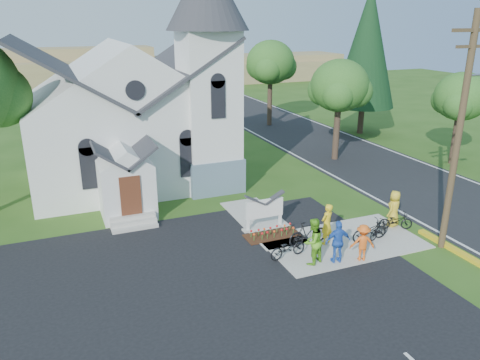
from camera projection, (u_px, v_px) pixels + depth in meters
name	position (u px, v px, depth m)	size (l,w,h in m)	color
ground	(320.00, 253.00, 20.23)	(120.00, 120.00, 0.00)	#2B5016
parking_lot	(174.00, 315.00, 15.99)	(20.00, 16.00, 0.02)	black
road	(330.00, 147.00, 36.91)	(8.00, 90.00, 0.02)	black
sidewalk	(343.00, 242.00, 21.20)	(7.00, 4.00, 0.05)	#AAA49A
church	(133.00, 97.00, 27.49)	(12.35, 12.00, 13.00)	white
church_sign	(264.00, 209.00, 22.27)	(2.20, 0.40, 1.70)	#AAA49A
flower_bed	(272.00, 235.00, 21.81)	(2.60, 1.10, 0.07)	#3B1F10
utility_pole	(461.00, 128.00, 19.06)	(3.45, 0.28, 10.00)	#453422
tree_road_near	(340.00, 86.00, 32.05)	(4.00, 4.00, 7.05)	#39291F
tree_road_mid	(271.00, 63.00, 42.54)	(4.40, 4.40, 7.80)	#39291F
tree_road_far	(462.00, 97.00, 31.23)	(3.60, 3.60, 6.30)	#39291F
conifer	(367.00, 46.00, 38.90)	(5.20, 5.20, 12.40)	#39291F
distant_hills	(143.00, 71.00, 70.01)	(61.00, 10.00, 5.60)	olive
cyclist_0	(327.00, 224.00, 20.73)	(0.69, 0.45, 1.89)	yellow
bike_0	(288.00, 248.00, 19.64)	(0.60, 1.72, 0.91)	black
cyclist_1	(313.00, 241.00, 19.00)	(0.96, 0.75, 1.98)	#62B421
bike_1	(308.00, 233.00, 20.69)	(0.54, 1.91, 1.15)	black
cyclist_2	(338.00, 242.00, 19.13)	(1.08, 0.45, 1.84)	blue
bike_2	(369.00, 231.00, 21.16)	(0.64, 1.83, 0.96)	black
cyclist_3	(363.00, 242.00, 19.35)	(1.02, 0.59, 1.59)	orange
bike_3	(380.00, 229.00, 21.38)	(0.42, 1.48, 0.89)	black
cyclist_4	(394.00, 209.00, 22.52)	(0.88, 0.57, 1.80)	gold
bike_4	(396.00, 221.00, 22.30)	(0.56, 1.60, 0.84)	black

